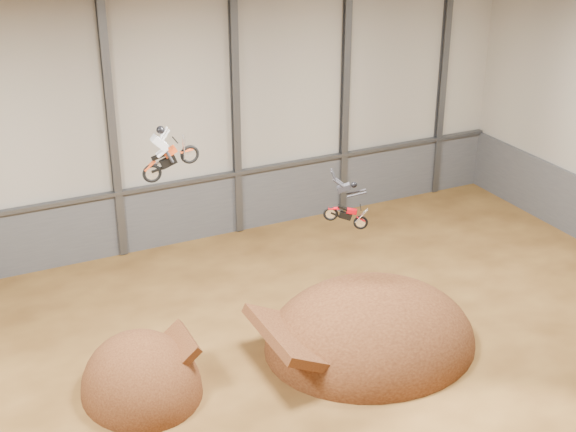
{
  "coord_description": "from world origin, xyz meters",
  "views": [
    {
      "loc": [
        -12.04,
        -23.36,
        19.42
      ],
      "look_at": [
        1.2,
        4.0,
        5.72
      ],
      "focal_mm": 50.0,
      "sensor_mm": 36.0,
      "label": 1
    }
  ],
  "objects_px": {
    "takeoff_ramp": "(142,391)",
    "landing_ramp": "(370,344)",
    "fmx_rider_a": "(173,146)",
    "fmx_rider_b": "(344,200)"
  },
  "relations": [
    {
      "from": "takeoff_ramp",
      "to": "fmx_rider_b",
      "type": "bearing_deg",
      "value": -1.55
    },
    {
      "from": "takeoff_ramp",
      "to": "landing_ramp",
      "type": "distance_m",
      "value": 9.96
    },
    {
      "from": "fmx_rider_b",
      "to": "landing_ramp",
      "type": "bearing_deg",
      "value": -10.95
    },
    {
      "from": "landing_ramp",
      "to": "takeoff_ramp",
      "type": "bearing_deg",
      "value": 173.86
    },
    {
      "from": "takeoff_ramp",
      "to": "landing_ramp",
      "type": "relative_size",
      "value": 0.58
    },
    {
      "from": "fmx_rider_a",
      "to": "fmx_rider_b",
      "type": "height_order",
      "value": "fmx_rider_a"
    },
    {
      "from": "takeoff_ramp",
      "to": "landing_ramp",
      "type": "height_order",
      "value": "landing_ramp"
    },
    {
      "from": "fmx_rider_a",
      "to": "fmx_rider_b",
      "type": "relative_size",
      "value": 0.95
    },
    {
      "from": "fmx_rider_a",
      "to": "landing_ramp",
      "type": "bearing_deg",
      "value": -19.97
    },
    {
      "from": "fmx_rider_b",
      "to": "fmx_rider_a",
      "type": "bearing_deg",
      "value": -173.52
    }
  ]
}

